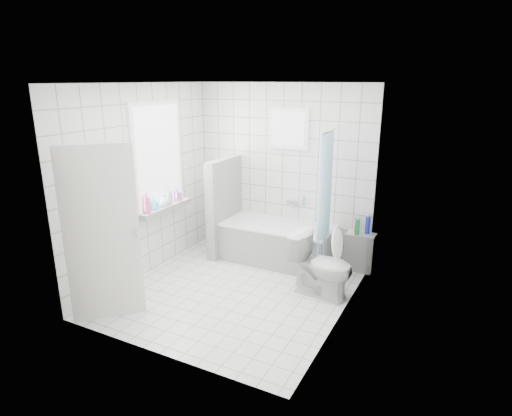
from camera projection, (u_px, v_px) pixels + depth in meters
The scene contains 19 objects.
ground at pixel (235, 291), 5.56m from camera, with size 3.00×3.00×0.00m, color white.
ceiling at pixel (231, 83), 4.81m from camera, with size 3.00×3.00×0.00m, color white.
wall_back at pixel (282, 171), 6.47m from camera, with size 2.80×0.02×2.60m, color white.
wall_front at pixel (151, 232), 3.91m from camera, with size 2.80×0.02×2.60m, color white.
wall_left at pixel (144, 182), 5.79m from camera, with size 0.02×3.00×2.60m, color white.
wall_right at pixel (346, 210), 4.58m from camera, with size 0.02×3.00×2.60m, color white.
window_left at pixel (159, 157), 5.94m from camera, with size 0.01×0.90×1.40m, color white.
window_back at pixel (288, 129), 6.20m from camera, with size 0.50×0.01×0.50m, color white.
window_sill at pixel (165, 208), 6.14m from camera, with size 0.18×1.02×0.08m, color white.
door at pixel (102, 235), 4.68m from camera, with size 0.04×0.80×2.00m, color silver.
bathtub at pixel (277, 243), 6.40m from camera, with size 1.63×0.77×0.58m.
partition_wall at pixel (224, 207), 6.60m from camera, with size 0.15×0.85×1.50m, color white.
tiled_ledge at pixel (360, 252), 6.10m from camera, with size 0.40×0.24×0.55m, color white.
toilet at pixel (322, 265), 5.35m from camera, with size 0.45×0.79×0.81m, color white.
curtain_rod at pixel (331, 130), 5.55m from camera, with size 0.02×0.02×0.80m, color silver.
shower_curtain at pixel (325, 200), 5.70m from camera, with size 0.14×0.48×1.78m, color #49A7D8, non-canonical shape.
tub_faucet at pixel (293, 202), 6.48m from camera, with size 0.18×0.06×0.06m, color silver.
sill_bottles at pixel (160, 199), 6.01m from camera, with size 0.16×0.82×0.31m.
ledge_bottles at pixel (361, 226), 5.99m from camera, with size 0.21×0.17×0.26m.
Camera 1 is at (2.53, -4.34, 2.64)m, focal length 30.00 mm.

